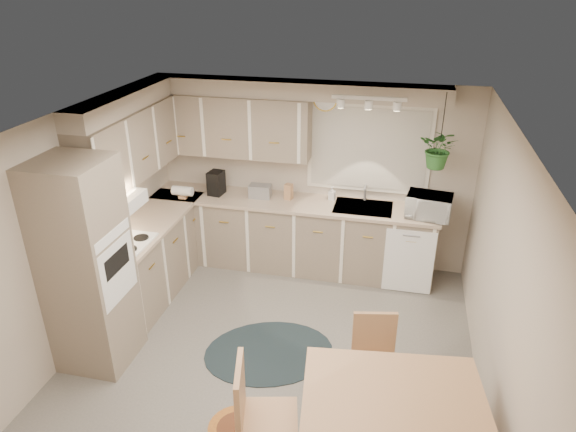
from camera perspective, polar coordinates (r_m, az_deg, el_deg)
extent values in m
plane|color=slate|center=(5.42, -1.81, -15.28)|extent=(4.20, 4.20, 0.00)
plane|color=silver|center=(4.27, -2.26, 9.96)|extent=(4.20, 4.20, 0.00)
cube|color=#BAAB99|center=(6.59, 2.65, 4.64)|extent=(4.00, 0.04, 2.40)
cube|color=#BAAB99|center=(5.54, -22.45, -1.59)|extent=(0.04, 4.20, 2.40)
cube|color=#BAAB99|center=(4.70, 22.48, -6.57)|extent=(0.04, 4.20, 2.40)
cube|color=#7E6B5E|center=(6.38, -14.82, -4.43)|extent=(0.60, 1.85, 0.90)
cube|color=#7E6B5E|center=(6.67, 0.36, -2.15)|extent=(3.60, 0.60, 0.90)
cube|color=#C5AC8F|center=(6.16, -15.22, -0.65)|extent=(0.64, 1.89, 0.04)
cube|color=#C5AC8F|center=(6.45, 0.35, 1.51)|extent=(3.64, 0.64, 0.04)
cube|color=#7E6B5E|center=(5.17, -21.47, -5.30)|extent=(0.65, 0.65, 2.10)
cube|color=white|center=(5.00, -18.39, -5.83)|extent=(0.02, 0.56, 0.58)
cube|color=#7E6B5E|center=(6.00, -16.82, 7.78)|extent=(0.35, 2.00, 0.75)
cube|color=#7E6B5E|center=(6.48, -6.39, 9.96)|extent=(2.00, 0.35, 0.75)
cube|color=#BAAB99|center=(5.90, -17.62, 12.18)|extent=(0.30, 2.00, 0.20)
cube|color=#BAAB99|center=(6.18, 0.72, 13.89)|extent=(3.60, 0.30, 0.20)
cube|color=white|center=(5.71, -17.74, -2.90)|extent=(0.52, 0.58, 0.02)
cube|color=white|center=(5.52, -18.54, 1.28)|extent=(0.40, 0.60, 0.14)
cube|color=beige|center=(6.35, 8.94, 7.37)|extent=(1.40, 0.02, 1.00)
cube|color=silver|center=(6.36, 8.95, 7.40)|extent=(1.50, 0.02, 1.10)
cube|color=#96979C|center=(6.35, 8.32, 0.63)|extent=(0.70, 0.48, 0.10)
cube|color=white|center=(6.29, 13.24, -4.99)|extent=(0.58, 0.02, 0.83)
cube|color=white|center=(5.66, 9.00, 12.82)|extent=(0.80, 0.04, 0.04)
cylinder|color=gold|center=(6.26, 4.17, 12.85)|extent=(0.30, 0.03, 0.30)
cube|color=tan|center=(4.17, -2.16, -21.46)|extent=(0.55, 0.55, 0.98)
cube|color=tan|center=(4.72, 9.67, -16.16)|extent=(0.48, 0.48, 0.87)
ellipsoid|color=black|center=(5.46, -2.13, -14.87)|extent=(1.60, 1.42, 0.01)
cylinder|color=#B16923|center=(4.68, -5.66, -22.80)|extent=(0.54, 0.54, 0.11)
imported|color=white|center=(6.18, 15.40, 1.36)|extent=(0.54, 0.35, 0.34)
imported|color=white|center=(6.49, 4.90, 2.15)|extent=(0.11, 0.18, 0.08)
imported|color=#2A6327|center=(5.96, 16.43, 6.73)|extent=(0.53, 0.56, 0.36)
cube|color=black|center=(6.66, -7.98, 3.66)|extent=(0.20, 0.23, 0.31)
cube|color=#96979C|center=(6.53, -3.11, 2.77)|extent=(0.28, 0.16, 0.17)
cube|color=tan|center=(6.47, 0.07, 2.73)|extent=(0.11, 0.11, 0.20)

